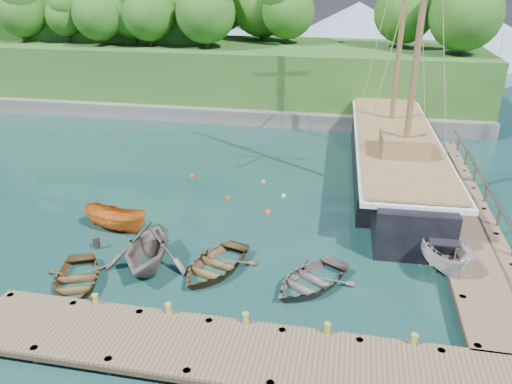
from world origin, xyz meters
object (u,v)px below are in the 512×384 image
(schooner, at_px, (394,159))
(rowboat_0, at_px, (77,286))
(rowboat_2, at_px, (215,271))
(cabin_boat_white, at_px, (439,265))
(rowboat_1, at_px, (149,266))
(motorboat_orange, at_px, (117,230))
(rowboat_3, at_px, (310,286))

(schooner, bearing_deg, rowboat_0, -133.61)
(rowboat_2, bearing_deg, cabin_boat_white, 32.65)
(rowboat_0, relative_size, rowboat_1, 0.90)
(rowboat_2, relative_size, motorboat_orange, 1.13)
(rowboat_0, bearing_deg, cabin_boat_white, -5.19)
(rowboat_1, height_order, cabin_boat_white, rowboat_1)
(rowboat_0, xyz_separation_m, motorboat_orange, (-0.54, 5.12, 0.00))
(rowboat_1, xyz_separation_m, motorboat_orange, (-3.03, 3.06, 0.00))
(rowboat_1, relative_size, cabin_boat_white, 0.88)
(rowboat_3, bearing_deg, rowboat_1, -146.88)
(rowboat_1, relative_size, motorboat_orange, 1.19)
(schooner, bearing_deg, rowboat_2, -124.17)
(rowboat_0, xyz_separation_m, cabin_boat_white, (15.72, 4.83, 0.00))
(motorboat_orange, relative_size, schooner, 0.13)
(motorboat_orange, xyz_separation_m, schooner, (14.71, 10.82, 1.19))
(rowboat_2, relative_size, schooner, 0.15)
(rowboat_0, relative_size, motorboat_orange, 1.07)
(cabin_boat_white, relative_size, schooner, 0.18)
(rowboat_2, relative_size, cabin_boat_white, 0.84)
(cabin_boat_white, distance_m, schooner, 11.29)
(rowboat_1, xyz_separation_m, rowboat_3, (7.49, -0.12, 0.00))
(rowboat_0, distance_m, rowboat_2, 6.04)
(rowboat_1, height_order, motorboat_orange, rowboat_1)
(motorboat_orange, xyz_separation_m, cabin_boat_white, (16.26, -0.29, 0.00))
(rowboat_0, distance_m, cabin_boat_white, 16.44)
(rowboat_3, xyz_separation_m, schooner, (4.19, 14.00, 1.19))
(rowboat_0, relative_size, cabin_boat_white, 0.79)
(rowboat_0, height_order, rowboat_2, rowboat_2)
(rowboat_3, bearing_deg, rowboat_0, -134.95)
(rowboat_3, xyz_separation_m, cabin_boat_white, (5.73, 2.88, 0.00))
(rowboat_0, height_order, cabin_boat_white, cabin_boat_white)
(motorboat_orange, bearing_deg, schooner, -41.65)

